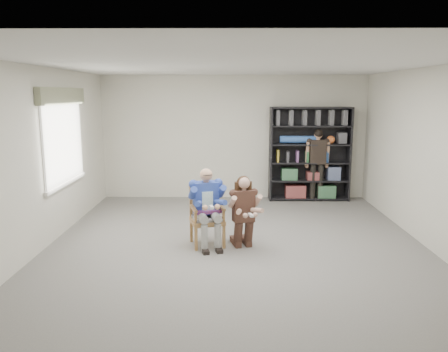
# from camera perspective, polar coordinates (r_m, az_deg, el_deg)

# --- Properties ---
(room_shell) EXTENTS (6.00, 7.00, 2.80)m
(room_shell) POSITION_cam_1_polar(r_m,az_deg,el_deg) (6.54, 1.70, 2.04)
(room_shell) COLOR silver
(room_shell) RESTS_ON ground
(floor) EXTENTS (6.00, 7.00, 0.01)m
(floor) POSITION_cam_1_polar(r_m,az_deg,el_deg) (6.89, 1.64, -9.56)
(floor) COLOR slate
(floor) RESTS_ON ground
(window_left) EXTENTS (0.16, 2.00, 1.75)m
(window_left) POSITION_cam_1_polar(r_m,az_deg,el_deg) (8.01, -20.12, 4.65)
(window_left) COLOR silver
(window_left) RESTS_ON room_shell
(armchair) EXTENTS (0.67, 0.66, 0.96)m
(armchair) POSITION_cam_1_polar(r_m,az_deg,el_deg) (6.94, -2.22, -5.24)
(armchair) COLOR #A68643
(armchair) RESTS_ON floor
(seated_man) EXTENTS (0.71, 0.86, 1.25)m
(seated_man) POSITION_cam_1_polar(r_m,az_deg,el_deg) (6.90, -2.23, -4.09)
(seated_man) COLOR #294D91
(seated_man) RESTS_ON floor
(kneeling_woman) EXTENTS (0.66, 0.86, 1.14)m
(kneeling_woman) POSITION_cam_1_polar(r_m,az_deg,el_deg) (6.79, 2.63, -4.79)
(kneeling_woman) COLOR #3B251E
(kneeling_woman) RESTS_ON floor
(bookshelf) EXTENTS (1.80, 0.38, 2.10)m
(bookshelf) POSITION_cam_1_polar(r_m,az_deg,el_deg) (10.00, 11.12, 2.82)
(bookshelf) COLOR black
(bookshelf) RESTS_ON floor
(standing_man) EXTENTS (0.51, 0.29, 1.62)m
(standing_man) POSITION_cam_1_polar(r_m,az_deg,el_deg) (9.98, 12.08, 1.39)
(standing_man) COLOR black
(standing_man) RESTS_ON floor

